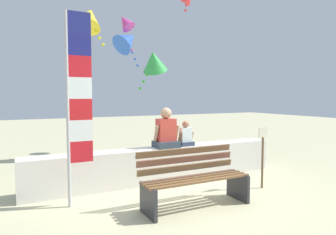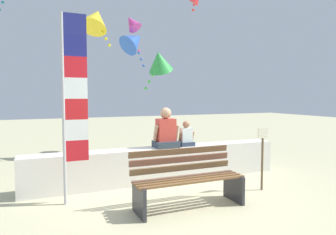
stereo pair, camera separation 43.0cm
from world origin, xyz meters
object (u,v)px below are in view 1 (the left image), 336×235
Objects in this scene: sign_post at (263,152)px; kite_magenta at (125,23)px; park_bench at (194,179)px; person_child at (186,136)px; kite_blue at (128,40)px; person_adult at (166,132)px; kite_yellow at (89,18)px; flag_banner at (76,96)px; kite_green at (154,61)px.

kite_magenta is at bearing 107.41° from sign_post.
person_child is at bearing 63.97° from park_bench.
kite_blue reaches higher than person_child.
person_child is (0.46, 0.00, -0.11)m from person_adult.
person_child is 0.50× the size of kite_magenta.
kite_blue is at bearing -6.16° from kite_yellow.
kite_yellow is at bearing 173.84° from kite_blue.
flag_banner is 2.51× the size of kite_yellow.
kite_green reaches higher than person_child.
person_adult is 0.70× the size of sign_post.
kite_magenta reaches higher than flag_banner.
person_adult is at bearing -92.71° from kite_magenta.
kite_green is at bearing -52.04° from kite_magenta.
kite_yellow reaches higher than sign_post.
flag_banner is at bearing -106.33° from kite_yellow.
person_adult reaches higher than person_child.
kite_green is at bearing 71.74° from person_adult.
flag_banner reaches higher than person_child.
kite_green is at bearing 83.91° from person_child.
sign_post is at bearing -42.14° from person_adult.
flag_banner is 4.25m from kite_blue.
person_child is 3.98m from kite_magenta.
flag_banner is at bearing -120.71° from kite_magenta.
sign_post reaches higher than park_bench.
kite_yellow is at bearing 114.49° from person_child.
person_child is 2.55m from flag_banner.
kite_blue is (-0.26, 2.75, 2.38)m from person_child.
park_bench is 1.52× the size of kite_green.
park_bench is 1.48× the size of kite_blue.
person_child is 3.65m from kite_blue.
park_bench is 1.68m from person_child.
sign_post is (0.71, -3.30, -1.96)m from kite_green.
person_adult is 4.09m from kite_yellow.
kite_green is 3.90m from sign_post.
park_bench is 5.37m from kite_magenta.
flag_banner is (-2.33, -0.62, 0.83)m from person_child.
kite_blue reaches higher than person_adult.
person_adult is at bearing 18.28° from flag_banner.
person_child is at bearing -83.21° from kite_magenta.
flag_banner is 2.90× the size of kite_magenta.
kite_magenta is (2.00, 3.37, 2.04)m from flag_banner.
kite_yellow reaches higher than person_adult.
person_adult is 3.89m from kite_magenta.
flag_banner is at bearing -121.48° from kite_blue.
person_adult is 0.47m from person_child.
flag_banner reaches higher than person_adult.
kite_yellow reaches higher than person_child.
sign_post is (1.38, -1.25, -0.32)m from person_adult.
kite_green reaches higher than person_adult.
sign_post is (2.23, -4.12, -3.11)m from kite_yellow.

